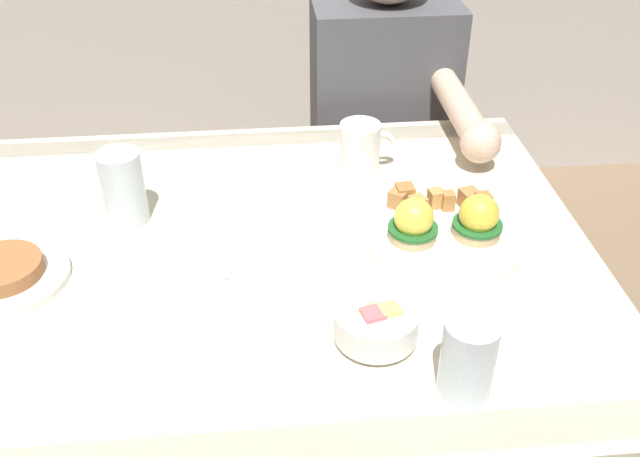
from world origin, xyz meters
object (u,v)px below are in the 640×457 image
Objects in this scene: dining_table at (241,301)px; water_glass_near at (124,192)px; fruit_bowl at (376,324)px; fork at (248,279)px; eggs_benedict_plate at (443,227)px; coffee_mug at (361,145)px; diner_person at (385,128)px; water_glass_far at (468,360)px; side_plate at (4,274)px.

dining_table is 0.28m from water_glass_near.
fork is at bearing 139.92° from fruit_bowl.
eggs_benedict_plate is 2.43× the size of coffee_mug.
diner_person is (0.16, 0.83, -0.12)m from fruit_bowl.
fork is 0.38m from water_glass_far.
fruit_bowl reaches higher than dining_table.
eggs_benedict_plate is 0.34m from fork.
fruit_bowl is at bearing -123.42° from eggs_benedict_plate.
diner_person is at bearing 78.95° from fruit_bowl.
fruit_bowl reaches higher than side_plate.
water_glass_near is at bearing 137.63° from water_glass_far.
side_plate is (-0.36, -0.04, 0.12)m from dining_table.
eggs_benedict_plate is 0.61m from diner_person.
coffee_mug reaches higher than side_plate.
fruit_bowl is at bearing -18.57° from side_plate.
water_glass_near is 0.67× the size of side_plate.
water_glass_far is at bearing -98.81° from eggs_benedict_plate.
diner_person reaches higher than eggs_benedict_plate.
side_plate reaches higher than fork.
fork is (0.02, -0.08, 0.11)m from dining_table.
side_plate is (-0.56, 0.19, -0.02)m from fruit_bowl.
dining_table is 0.13m from fork.
diner_person reaches higher than coffee_mug.
diner_person reaches higher than side_plate.
fruit_bowl is 0.52m from water_glass_near.
side_plate is at bearing 174.37° from fork.
water_glass_near is (-0.21, 0.19, 0.06)m from fork.
side_plate is at bearing 161.43° from fruit_bowl.
fruit_bowl is 1.05× the size of water_glass_far.
dining_table is 7.96× the size of fork.
water_glass_far is at bearing -42.03° from fork.
water_glass_near is 0.12× the size of diner_person.
dining_table is 0.39m from coffee_mug.
fruit_bowl is (0.20, -0.23, 0.14)m from dining_table.
coffee_mug is at bearing 112.22° from eggs_benedict_plate.
coffee_mug is 0.56× the size of side_plate.
water_glass_near is at bearing -138.69° from diner_person.
fruit_bowl is 0.59m from side_plate.
coffee_mug reaches higher than fork.
dining_table is at bearing -31.69° from water_glass_near.
coffee_mug is at bearing 46.73° from dining_table.
diner_person is (0.36, 0.60, 0.02)m from dining_table.
fruit_bowl is at bearing -101.05° from diner_person.
water_glass_far is (0.10, -0.10, 0.02)m from fruit_bowl.
water_glass_near reaches higher than coffee_mug.
diner_person is (0.06, 0.93, -0.14)m from water_glass_far.
water_glass_near is at bearing 137.18° from fork.
water_glass_far is (0.30, -0.33, 0.16)m from dining_table.
eggs_benedict_plate is 2.25× the size of fruit_bowl.
water_glass_far is (0.49, -0.45, -0.01)m from water_glass_near.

